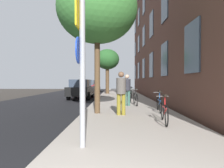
% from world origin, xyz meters
% --- Properties ---
extents(ground_plane, '(41.80, 41.80, 0.00)m').
position_xyz_m(ground_plane, '(-2.40, 15.00, 0.00)').
color(ground_plane, '#332D28').
extents(road_asphalt, '(7.00, 38.00, 0.01)m').
position_xyz_m(road_asphalt, '(-4.50, 15.00, 0.01)').
color(road_asphalt, black).
rests_on(road_asphalt, ground).
extents(sidewalk, '(4.20, 38.00, 0.12)m').
position_xyz_m(sidewalk, '(1.10, 15.00, 0.06)').
color(sidewalk, '#9E9389').
rests_on(sidewalk, ground).
extents(sign_post, '(0.16, 0.60, 3.44)m').
position_xyz_m(sign_post, '(-0.27, 2.62, 2.05)').
color(sign_post, gray).
rests_on(sign_post, sidewalk).
extents(traffic_light, '(0.43, 0.24, 3.72)m').
position_xyz_m(traffic_light, '(-0.43, 20.72, 2.66)').
color(traffic_light, black).
rests_on(traffic_light, sidewalk).
extents(tree_near, '(3.45, 3.45, 5.94)m').
position_xyz_m(tree_near, '(-0.32, 6.96, 4.58)').
color(tree_near, '#4C3823').
rests_on(tree_near, sidewalk).
extents(tree_far, '(2.63, 2.63, 4.92)m').
position_xyz_m(tree_far, '(-0.38, 20.18, 3.85)').
color(tree_far, '#4C3823').
rests_on(tree_far, sidewalk).
extents(bicycle_0, '(0.42, 1.73, 0.95)m').
position_xyz_m(bicycle_0, '(2.07, 4.99, 0.49)').
color(bicycle_0, black).
rests_on(bicycle_0, sidewalk).
extents(bicycle_1, '(0.42, 1.61, 0.95)m').
position_xyz_m(bicycle_1, '(2.45, 7.39, 0.49)').
color(bicycle_1, black).
rests_on(bicycle_1, sidewalk).
extents(bicycle_2, '(0.42, 1.72, 0.97)m').
position_xyz_m(bicycle_2, '(1.63, 9.79, 0.50)').
color(bicycle_2, black).
rests_on(bicycle_2, sidewalk).
extents(bicycle_3, '(0.42, 1.62, 0.91)m').
position_xyz_m(bicycle_3, '(1.49, 12.19, 0.47)').
color(bicycle_3, black).
rests_on(bicycle_3, sidewalk).
extents(bicycle_4, '(0.42, 1.71, 0.93)m').
position_xyz_m(bicycle_4, '(1.79, 14.59, 0.48)').
color(bicycle_4, black).
rests_on(bicycle_4, sidewalk).
extents(bicycle_5, '(0.42, 1.56, 0.90)m').
position_xyz_m(bicycle_5, '(1.29, 16.99, 0.47)').
color(bicycle_5, black).
rests_on(bicycle_5, sidewalk).
extents(pedestrian_0, '(0.54, 0.54, 1.77)m').
position_xyz_m(pedestrian_0, '(0.69, 6.51, 1.13)').
color(pedestrian_0, olive).
rests_on(pedestrian_0, sidewalk).
extents(pedestrian_1, '(0.50, 0.50, 1.75)m').
position_xyz_m(pedestrian_1, '(1.13, 9.52, 1.12)').
color(pedestrian_1, '#33594C').
rests_on(pedestrian_1, sidewalk).
extents(car_0, '(1.86, 4.06, 1.62)m').
position_xyz_m(car_0, '(-2.41, 14.99, 0.84)').
color(car_0, black).
rests_on(car_0, road_asphalt).
extents(car_1, '(2.01, 4.30, 1.62)m').
position_xyz_m(car_1, '(-2.75, 20.75, 0.84)').
color(car_1, red).
rests_on(car_1, road_asphalt).
extents(car_2, '(1.86, 4.36, 1.62)m').
position_xyz_m(car_2, '(-2.75, 27.52, 0.84)').
color(car_2, red).
rests_on(car_2, road_asphalt).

